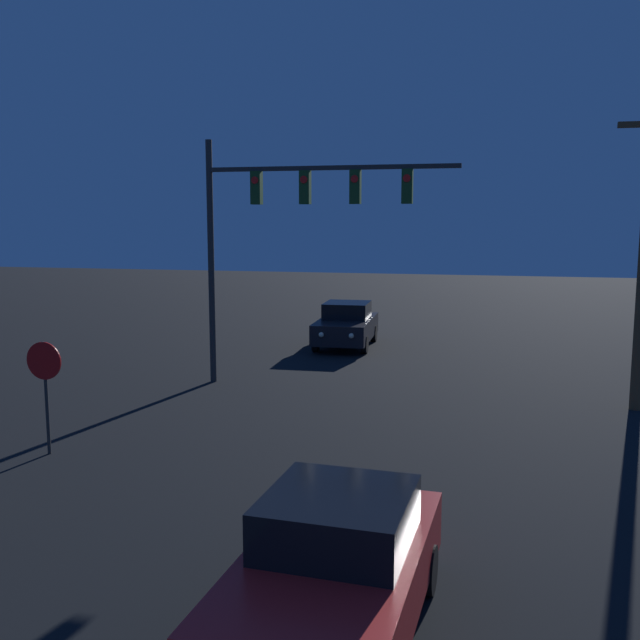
{
  "coord_description": "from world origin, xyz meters",
  "views": [
    {
      "loc": [
        3.15,
        -0.96,
        4.69
      ],
      "look_at": [
        0.0,
        12.16,
        2.76
      ],
      "focal_mm": 40.0,
      "sensor_mm": 36.0,
      "label": 1
    }
  ],
  "objects_px": {
    "stop_sign": "(45,376)",
    "traffic_signal_mast": "(285,213)",
    "car_near": "(334,569)",
    "car_far": "(346,325)"
  },
  "relations": [
    {
      "from": "car_near",
      "to": "car_far",
      "type": "height_order",
      "value": "same"
    },
    {
      "from": "stop_sign",
      "to": "traffic_signal_mast",
      "type": "bearing_deg",
      "value": 66.36
    },
    {
      "from": "traffic_signal_mast",
      "to": "stop_sign",
      "type": "bearing_deg",
      "value": -113.64
    },
    {
      "from": "car_near",
      "to": "stop_sign",
      "type": "bearing_deg",
      "value": -31.58
    },
    {
      "from": "traffic_signal_mast",
      "to": "stop_sign",
      "type": "height_order",
      "value": "traffic_signal_mast"
    },
    {
      "from": "car_near",
      "to": "car_far",
      "type": "distance_m",
      "value": 18.53
    },
    {
      "from": "car_near",
      "to": "traffic_signal_mast",
      "type": "relative_size",
      "value": 0.61
    },
    {
      "from": "car_far",
      "to": "traffic_signal_mast",
      "type": "xyz_separation_m",
      "value": [
        -0.4,
        -6.58,
        4.04
      ]
    },
    {
      "from": "car_near",
      "to": "traffic_signal_mast",
      "type": "distance_m",
      "value": 12.91
    },
    {
      "from": "car_far",
      "to": "stop_sign",
      "type": "distance_m",
      "value": 13.83
    }
  ]
}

